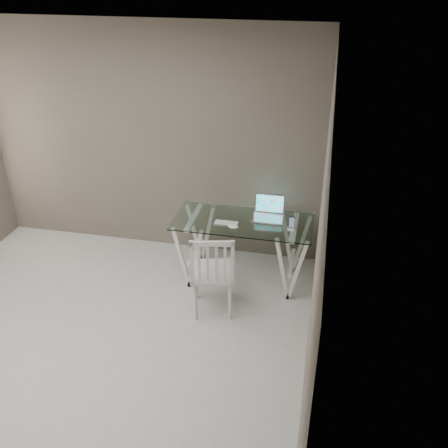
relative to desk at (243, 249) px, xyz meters
The scene contains 7 objects.
room 2.48m from the desk, 127.21° to the right, with size 4.50×4.52×2.71m.
desk is the anchor object (origin of this frame).
chair 0.72m from the desk, 105.29° to the right, with size 0.51×0.51×0.94m.
laptop 0.51m from the desk, 30.52° to the left, with size 0.33×0.27×0.23m.
keyboard 0.41m from the desk, 150.41° to the right, with size 0.27×0.11×0.01m, color silver.
mouse 0.43m from the desk, 112.11° to the right, with size 0.11×0.07×0.04m, color white.
phone_dock 0.66m from the desk, ahead, with size 0.08×0.08×0.14m.
Camera 1 is at (1.97, -2.98, 3.30)m, focal length 40.00 mm.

